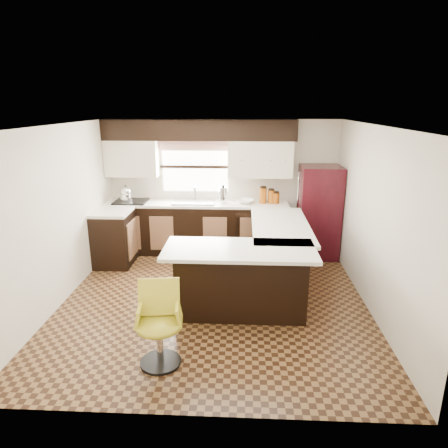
# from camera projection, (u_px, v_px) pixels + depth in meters

# --- Properties ---
(floor) EXTENTS (4.40, 4.40, 0.00)m
(floor) POSITION_uv_depth(u_px,v_px,m) (214.00, 300.00, 5.65)
(floor) COLOR #49301A
(floor) RESTS_ON ground
(ceiling) EXTENTS (4.40, 4.40, 0.00)m
(ceiling) POSITION_uv_depth(u_px,v_px,m) (213.00, 126.00, 4.95)
(ceiling) COLOR silver
(ceiling) RESTS_ON wall_back
(wall_back) EXTENTS (4.40, 0.00, 4.40)m
(wall_back) POSITION_uv_depth(u_px,v_px,m) (222.00, 186.00, 7.40)
(wall_back) COLOR beige
(wall_back) RESTS_ON floor
(wall_front) EXTENTS (4.40, 0.00, 4.40)m
(wall_front) POSITION_uv_depth(u_px,v_px,m) (193.00, 294.00, 3.20)
(wall_front) COLOR beige
(wall_front) RESTS_ON floor
(wall_left) EXTENTS (0.00, 4.40, 4.40)m
(wall_left) POSITION_uv_depth(u_px,v_px,m) (59.00, 216.00, 5.40)
(wall_left) COLOR beige
(wall_left) RESTS_ON floor
(wall_right) EXTENTS (0.00, 4.40, 4.40)m
(wall_right) POSITION_uv_depth(u_px,v_px,m) (374.00, 220.00, 5.20)
(wall_right) COLOR beige
(wall_right) RESTS_ON floor
(base_cab_back) EXTENTS (3.30, 0.60, 0.90)m
(base_cab_back) POSITION_uv_depth(u_px,v_px,m) (197.00, 229.00, 7.36)
(base_cab_back) COLOR black
(base_cab_back) RESTS_ON floor
(base_cab_left) EXTENTS (0.60, 0.70, 0.90)m
(base_cab_left) POSITION_uv_depth(u_px,v_px,m) (114.00, 239.00, 6.80)
(base_cab_left) COLOR black
(base_cab_left) RESTS_ON floor
(counter_back) EXTENTS (3.30, 0.60, 0.04)m
(counter_back) POSITION_uv_depth(u_px,v_px,m) (197.00, 204.00, 7.22)
(counter_back) COLOR silver
(counter_back) RESTS_ON base_cab_back
(counter_left) EXTENTS (0.60, 0.70, 0.04)m
(counter_left) POSITION_uv_depth(u_px,v_px,m) (112.00, 212.00, 6.66)
(counter_left) COLOR silver
(counter_left) RESTS_ON base_cab_left
(soffit) EXTENTS (3.40, 0.35, 0.36)m
(soffit) POSITION_uv_depth(u_px,v_px,m) (199.00, 130.00, 6.96)
(soffit) COLOR black
(soffit) RESTS_ON wall_back
(upper_cab_left) EXTENTS (0.94, 0.35, 0.64)m
(upper_cab_left) POSITION_uv_depth(u_px,v_px,m) (132.00, 158.00, 7.16)
(upper_cab_left) COLOR beige
(upper_cab_left) RESTS_ON wall_back
(upper_cab_right) EXTENTS (1.14, 0.35, 0.64)m
(upper_cab_right) POSITION_uv_depth(u_px,v_px,m) (260.00, 159.00, 7.05)
(upper_cab_right) COLOR beige
(upper_cab_right) RESTS_ON wall_back
(window_pane) EXTENTS (1.20, 0.02, 0.90)m
(window_pane) POSITION_uv_depth(u_px,v_px,m) (195.00, 167.00, 7.31)
(window_pane) COLOR white
(window_pane) RESTS_ON wall_back
(valance) EXTENTS (1.30, 0.06, 0.18)m
(valance) POSITION_uv_depth(u_px,v_px,m) (194.00, 145.00, 7.16)
(valance) COLOR #D19B93
(valance) RESTS_ON wall_back
(sink) EXTENTS (0.75, 0.45, 0.03)m
(sink) POSITION_uv_depth(u_px,v_px,m) (194.00, 202.00, 7.19)
(sink) COLOR #B2B2B7
(sink) RESTS_ON counter_back
(dishwasher) EXTENTS (0.58, 0.03, 0.78)m
(dishwasher) POSITION_uv_depth(u_px,v_px,m) (252.00, 235.00, 7.04)
(dishwasher) COLOR black
(dishwasher) RESTS_ON floor
(cooktop) EXTENTS (0.58, 0.50, 0.02)m
(cooktop) POSITION_uv_depth(u_px,v_px,m) (131.00, 201.00, 7.25)
(cooktop) COLOR black
(cooktop) RESTS_ON counter_back
(peninsula_long) EXTENTS (0.60, 1.95, 0.90)m
(peninsula_long) POSITION_uv_depth(u_px,v_px,m) (276.00, 255.00, 6.07)
(peninsula_long) COLOR black
(peninsula_long) RESTS_ON floor
(peninsula_return) EXTENTS (1.65, 0.60, 0.90)m
(peninsula_return) POSITION_uv_depth(u_px,v_px,m) (241.00, 282.00, 5.17)
(peninsula_return) COLOR black
(peninsula_return) RESTS_ON floor
(counter_pen_long) EXTENTS (0.84, 1.95, 0.04)m
(counter_pen_long) POSITION_uv_depth(u_px,v_px,m) (280.00, 225.00, 5.93)
(counter_pen_long) COLOR silver
(counter_pen_long) RESTS_ON peninsula_long
(counter_pen_return) EXTENTS (1.89, 0.84, 0.04)m
(counter_pen_return) POSITION_uv_depth(u_px,v_px,m) (239.00, 250.00, 4.94)
(counter_pen_return) COLOR silver
(counter_pen_return) RESTS_ON peninsula_return
(refrigerator) EXTENTS (0.70, 0.67, 1.63)m
(refrigerator) POSITION_uv_depth(u_px,v_px,m) (319.00, 212.00, 7.07)
(refrigerator) COLOR black
(refrigerator) RESTS_ON floor
(bar_chair) EXTENTS (0.53, 0.53, 0.89)m
(bar_chair) POSITION_uv_depth(u_px,v_px,m) (159.00, 326.00, 4.14)
(bar_chair) COLOR gold
(bar_chair) RESTS_ON floor
(kettle) EXTENTS (0.21, 0.21, 0.28)m
(kettle) POSITION_uv_depth(u_px,v_px,m) (126.00, 193.00, 7.21)
(kettle) COLOR silver
(kettle) RESTS_ON cooktop
(percolator) EXTENTS (0.14, 0.14, 0.29)m
(percolator) POSITION_uv_depth(u_px,v_px,m) (223.00, 195.00, 7.15)
(percolator) COLOR silver
(percolator) RESTS_ON counter_back
(mixing_bowl) EXTENTS (0.35, 0.35, 0.07)m
(mixing_bowl) POSITION_uv_depth(u_px,v_px,m) (246.00, 201.00, 7.16)
(mixing_bowl) COLOR white
(mixing_bowl) RESTS_ON counter_back
(canister_large) EXTENTS (0.13, 0.13, 0.28)m
(canister_large) POSITION_uv_depth(u_px,v_px,m) (263.00, 196.00, 7.13)
(canister_large) COLOR #99490C
(canister_large) RESTS_ON counter_back
(canister_med) EXTENTS (0.12, 0.12, 0.23)m
(canister_med) POSITION_uv_depth(u_px,v_px,m) (271.00, 197.00, 7.13)
(canister_med) COLOR #99490C
(canister_med) RESTS_ON counter_back
(canister_small) EXTENTS (0.13, 0.13, 0.19)m
(canister_small) POSITION_uv_depth(u_px,v_px,m) (276.00, 198.00, 7.14)
(canister_small) COLOR #99490C
(canister_small) RESTS_ON counter_back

